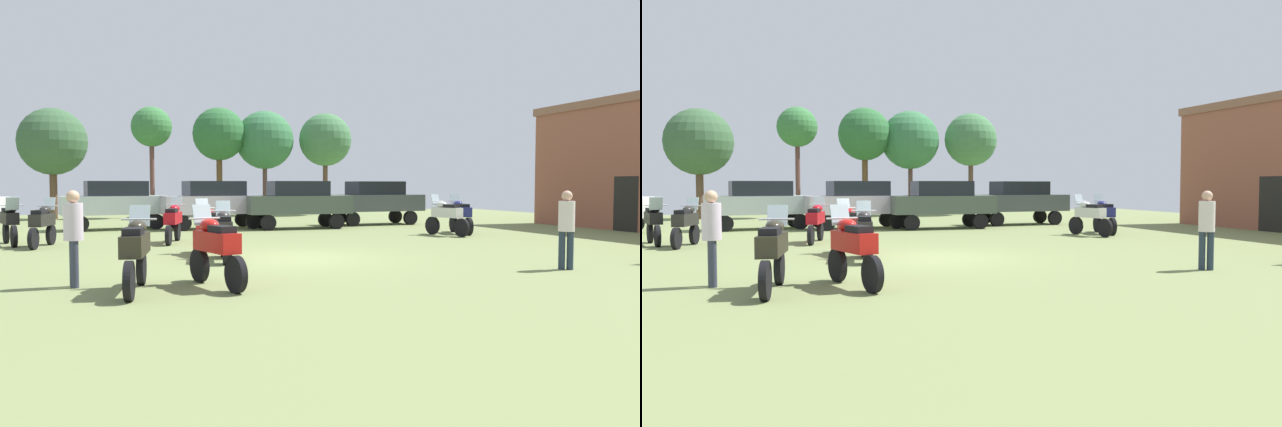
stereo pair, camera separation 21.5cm
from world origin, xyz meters
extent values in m
cube|color=olive|center=(0.00, 0.00, 0.01)|extent=(44.00, 52.00, 0.02)
cube|color=black|center=(15.03, 4.11, 1.10)|extent=(0.08, 1.20, 2.20)
cylinder|color=black|center=(-5.95, 5.67, 0.34)|extent=(0.26, 0.64, 0.63)
cylinder|color=black|center=(-6.28, 4.21, 0.34)|extent=(0.26, 0.64, 0.63)
cube|color=#262522|center=(-6.11, 4.94, 0.83)|extent=(0.63, 1.31, 0.36)
ellipsoid|color=#262522|center=(-6.05, 5.22, 1.11)|extent=(0.42, 0.54, 0.24)
cube|color=black|center=(-6.16, 4.72, 1.07)|extent=(0.42, 0.61, 0.12)
cube|color=silver|center=(-5.98, 5.53, 1.29)|extent=(0.38, 0.23, 0.39)
cylinder|color=#B7B7BC|center=(-6.00, 5.43, 1.23)|extent=(0.61, 0.17, 0.04)
cylinder|color=black|center=(-6.91, 5.14, 0.35)|extent=(0.30, 0.66, 0.65)
cylinder|color=black|center=(-7.35, 6.62, 0.35)|extent=(0.30, 0.66, 0.65)
cube|color=black|center=(-7.13, 5.88, 0.85)|extent=(0.72, 1.36, 0.36)
ellipsoid|color=black|center=(-7.04, 5.60, 1.13)|extent=(0.44, 0.55, 0.24)
cube|color=black|center=(-7.19, 6.10, 1.09)|extent=(0.45, 0.62, 0.12)
cube|color=silver|center=(-6.95, 5.28, 1.31)|extent=(0.39, 0.25, 0.39)
cylinder|color=#B7B7BC|center=(-6.98, 5.38, 1.25)|extent=(0.60, 0.21, 0.04)
cylinder|color=black|center=(7.16, 5.41, 0.35)|extent=(0.29, 0.67, 0.66)
cylinder|color=black|center=(7.54, 4.00, 0.35)|extent=(0.29, 0.67, 0.66)
cube|color=silver|center=(7.35, 4.70, 0.86)|extent=(0.67, 1.30, 0.36)
ellipsoid|color=silver|center=(7.27, 4.97, 1.14)|extent=(0.43, 0.55, 0.24)
cube|color=black|center=(7.40, 4.49, 1.10)|extent=(0.44, 0.62, 0.12)
cube|color=silver|center=(7.19, 5.27, 1.32)|extent=(0.39, 0.24, 0.39)
cylinder|color=#B7B7BC|center=(7.22, 5.18, 1.26)|extent=(0.61, 0.20, 0.04)
cylinder|color=black|center=(-1.87, 2.05, 0.34)|extent=(0.30, 0.65, 0.64)
cylinder|color=black|center=(-1.42, 0.55, 0.34)|extent=(0.30, 0.65, 0.64)
cube|color=red|center=(-1.65, 1.30, 0.84)|extent=(0.73, 1.38, 0.36)
ellipsoid|color=red|center=(-1.73, 1.59, 1.12)|extent=(0.44, 0.55, 0.24)
cube|color=black|center=(-1.58, 1.08, 1.08)|extent=(0.45, 0.62, 0.12)
cube|color=silver|center=(-1.83, 1.91, 1.30)|extent=(0.39, 0.25, 0.39)
cylinder|color=#B7B7BC|center=(-1.80, 1.81, 1.24)|extent=(0.60, 0.21, 0.04)
cylinder|color=black|center=(-3.61, -3.02, 0.34)|extent=(0.22, 0.66, 0.65)
cylinder|color=black|center=(-3.87, -4.61, 0.34)|extent=(0.22, 0.66, 0.65)
cube|color=#2D2A1F|center=(-3.74, -3.81, 0.85)|extent=(0.57, 1.41, 0.36)
ellipsoid|color=#2D2A1F|center=(-3.69, -3.51, 1.13)|extent=(0.39, 0.52, 0.24)
cube|color=black|center=(-3.78, -4.05, 1.09)|extent=(0.38, 0.60, 0.12)
cube|color=silver|center=(-3.64, -3.17, 1.31)|extent=(0.38, 0.21, 0.39)
cylinder|color=#B7B7BC|center=(-3.65, -3.27, 1.25)|extent=(0.62, 0.13, 0.04)
cylinder|color=black|center=(-2.55, -3.03, 0.34)|extent=(0.30, 0.65, 0.65)
cylinder|color=black|center=(-2.12, -4.43, 0.34)|extent=(0.30, 0.65, 0.65)
cube|color=red|center=(-2.34, -3.73, 0.85)|extent=(0.71, 1.30, 0.36)
ellipsoid|color=red|center=(-2.42, -3.46, 1.13)|extent=(0.45, 0.55, 0.24)
cube|color=black|center=(-2.27, -3.94, 1.09)|extent=(0.45, 0.62, 0.12)
cube|color=silver|center=(-2.51, -3.16, 1.31)|extent=(0.39, 0.25, 0.39)
cylinder|color=#B7B7BC|center=(-2.49, -3.25, 1.25)|extent=(0.60, 0.22, 0.04)
cylinder|color=black|center=(-1.46, 0.79, 0.33)|extent=(0.20, 0.63, 0.61)
cylinder|color=black|center=(-1.65, -0.67, 0.33)|extent=(0.20, 0.63, 0.61)
cube|color=#2A2726|center=(-1.55, 0.06, 0.81)|extent=(0.52, 1.29, 0.36)
ellipsoid|color=#2A2726|center=(-1.52, 0.34, 1.09)|extent=(0.38, 0.52, 0.24)
cube|color=black|center=(-1.58, -0.16, 1.05)|extent=(0.37, 0.59, 0.12)
cube|color=silver|center=(-1.48, 0.65, 1.27)|extent=(0.38, 0.20, 0.39)
cylinder|color=#B7B7BC|center=(-1.49, 0.56, 1.21)|extent=(0.62, 0.12, 0.04)
cylinder|color=black|center=(8.51, 6.17, 0.34)|extent=(0.24, 0.66, 0.65)
cylinder|color=black|center=(8.19, 4.58, 0.34)|extent=(0.24, 0.66, 0.65)
cube|color=navy|center=(8.35, 5.38, 0.85)|extent=(0.62, 1.43, 0.36)
ellipsoid|color=navy|center=(8.41, 5.68, 1.13)|extent=(0.41, 0.53, 0.24)
cube|color=black|center=(8.30, 5.14, 1.09)|extent=(0.40, 0.61, 0.12)
cube|color=silver|center=(8.48, 6.02, 1.31)|extent=(0.38, 0.22, 0.39)
cylinder|color=#B7B7BC|center=(8.45, 5.92, 1.25)|extent=(0.62, 0.16, 0.04)
cylinder|color=black|center=(-2.13, 5.81, 0.33)|extent=(0.27, 0.63, 0.62)
cylinder|color=black|center=(-2.54, 4.25, 0.33)|extent=(0.27, 0.63, 0.62)
cube|color=red|center=(-2.33, 5.03, 0.82)|extent=(0.70, 1.42, 0.36)
ellipsoid|color=red|center=(-2.25, 5.33, 1.10)|extent=(0.43, 0.55, 0.24)
cube|color=black|center=(-2.39, 4.80, 1.06)|extent=(0.43, 0.62, 0.12)
cube|color=silver|center=(-2.17, 5.66, 1.28)|extent=(0.39, 0.24, 0.39)
cylinder|color=#B7B7BC|center=(-2.19, 5.56, 1.22)|extent=(0.61, 0.19, 0.04)
cylinder|color=black|center=(1.76, 9.11, 0.34)|extent=(0.64, 0.23, 0.64)
cylinder|color=black|center=(1.78, 10.55, 0.34)|extent=(0.64, 0.23, 0.64)
cylinder|color=black|center=(4.69, 9.08, 0.34)|extent=(0.64, 0.23, 0.64)
cylinder|color=black|center=(4.70, 10.52, 0.34)|extent=(0.64, 0.23, 0.64)
cube|color=#455348|center=(3.23, 9.82, 1.03)|extent=(4.32, 1.84, 0.75)
cube|color=black|center=(3.23, 9.82, 1.71)|extent=(2.38, 1.61, 0.61)
cylinder|color=black|center=(-1.50, 9.97, 0.34)|extent=(0.66, 0.29, 0.64)
cylinder|color=black|center=(-1.67, 11.40, 0.34)|extent=(0.66, 0.29, 0.64)
cylinder|color=black|center=(1.40, 10.31, 0.34)|extent=(0.66, 0.29, 0.64)
cylinder|color=black|center=(1.23, 11.74, 0.34)|extent=(0.66, 0.29, 0.64)
cube|color=#B9ADC0|center=(-0.13, 10.86, 1.03)|extent=(4.48, 2.29, 0.75)
cube|color=black|center=(-0.13, 10.86, 1.71)|extent=(2.53, 1.85, 0.61)
cylinder|color=black|center=(5.91, 10.32, 0.34)|extent=(0.65, 0.25, 0.64)
cylinder|color=black|center=(5.84, 11.76, 0.34)|extent=(0.65, 0.25, 0.64)
cylinder|color=black|center=(8.83, 10.47, 0.34)|extent=(0.65, 0.25, 0.64)
cylinder|color=black|center=(8.76, 11.91, 0.34)|extent=(0.65, 0.25, 0.64)
cube|color=#434B4C|center=(7.34, 11.12, 1.03)|extent=(4.38, 2.01, 0.75)
cube|color=black|center=(7.34, 11.12, 1.71)|extent=(2.44, 1.70, 0.61)
cylinder|color=black|center=(-5.37, 10.81, 0.34)|extent=(0.66, 0.31, 0.64)
cylinder|color=black|center=(-5.57, 12.23, 0.34)|extent=(0.66, 0.31, 0.64)
cylinder|color=black|center=(-2.48, 11.21, 0.34)|extent=(0.66, 0.31, 0.64)
cylinder|color=black|center=(-2.68, 12.64, 0.34)|extent=(0.66, 0.31, 0.64)
cube|color=#AAB8B9|center=(-4.02, 11.72, 1.03)|extent=(4.51, 2.38, 0.75)
cube|color=black|center=(-4.02, 11.72, 1.71)|extent=(2.56, 1.90, 0.61)
cylinder|color=#243141|center=(5.31, -3.93, 0.44)|extent=(0.14, 0.14, 0.84)
cylinder|color=#243141|center=(5.17, -3.84, 0.44)|extent=(0.14, 0.14, 0.84)
cylinder|color=beige|center=(5.24, -3.88, 1.19)|extent=(0.47, 0.47, 0.66)
sphere|color=tan|center=(5.24, -3.88, 1.63)|extent=(0.23, 0.23, 0.23)
cylinder|color=#323748|center=(-4.76, -2.99, 0.44)|extent=(0.14, 0.14, 0.85)
cylinder|color=#323748|center=(-4.79, -2.82, 0.44)|extent=(0.14, 0.14, 0.85)
cylinder|color=silver|center=(-4.78, -2.90, 1.20)|extent=(0.39, 0.39, 0.67)
sphere|color=tan|center=(-4.78, -2.90, 1.66)|extent=(0.23, 0.23, 0.23)
cylinder|color=brown|center=(-2.10, 20.34, 2.30)|extent=(0.26, 0.26, 4.56)
sphere|color=#37753B|center=(-2.10, 20.34, 5.08)|extent=(2.23, 2.23, 2.23)
cylinder|color=brown|center=(-7.17, 20.49, 1.69)|extent=(0.38, 0.38, 3.34)
sphere|color=#375C38|center=(-7.17, 20.49, 4.16)|extent=(3.55, 3.55, 3.55)
cylinder|color=brown|center=(4.56, 21.32, 1.90)|extent=(0.27, 0.27, 3.76)
sphere|color=#367344|center=(4.56, 21.32, 4.57)|extent=(3.51, 3.51, 3.51)
cylinder|color=brown|center=(8.22, 20.67, 1.96)|extent=(0.30, 0.30, 3.88)
sphere|color=#427747|center=(8.22, 20.67, 4.63)|extent=(3.23, 3.23, 3.23)
cylinder|color=brown|center=(1.78, 21.19, 2.08)|extent=(0.34, 0.34, 4.13)
sphere|color=#2D6734|center=(1.78, 21.19, 4.85)|extent=(3.11, 3.11, 3.11)
camera|label=1|loc=(-4.05, -14.60, 1.87)|focal=34.00mm
camera|label=2|loc=(-3.84, -14.67, 1.87)|focal=34.00mm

